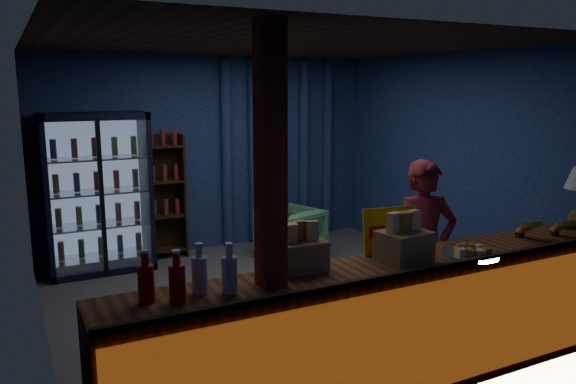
% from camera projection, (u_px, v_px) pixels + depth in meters
% --- Properties ---
extents(ground, '(4.60, 4.60, 0.00)m').
position_uv_depth(ground, '(284.00, 299.00, 5.90)').
color(ground, '#515154').
rests_on(ground, ground).
extents(room_walls, '(4.60, 4.60, 4.60)m').
position_uv_depth(room_walls, '(284.00, 150.00, 5.61)').
color(room_walls, navy).
rests_on(room_walls, ground).
extents(counter, '(4.40, 0.57, 0.99)m').
position_uv_depth(counter, '(400.00, 323.00, 4.14)').
color(counter, brown).
rests_on(counter, ground).
extents(support_post, '(0.16, 0.16, 2.60)m').
position_uv_depth(support_post, '(271.00, 232.00, 3.53)').
color(support_post, '#992D16').
rests_on(support_post, ground).
extents(beverage_cooler, '(1.20, 0.62, 1.90)m').
position_uv_depth(beverage_cooler, '(97.00, 194.00, 6.71)').
color(beverage_cooler, black).
rests_on(beverage_cooler, ground).
extents(bottle_shelf, '(0.50, 0.28, 1.60)m').
position_uv_depth(bottle_shelf, '(164.00, 197.00, 7.24)').
color(bottle_shelf, '#342010').
rests_on(bottle_shelf, ground).
extents(curtain_folds, '(1.74, 0.14, 2.50)m').
position_uv_depth(curtain_folds, '(279.00, 150.00, 7.98)').
color(curtain_folds, navy).
rests_on(curtain_folds, room_walls).
extents(framed_picture, '(0.36, 0.04, 0.28)m').
position_uv_depth(framed_picture, '(271.00, 119.00, 7.79)').
color(framed_picture, gold).
rests_on(framed_picture, room_walls).
extents(shopkeeper, '(0.66, 0.52, 1.58)m').
position_uv_depth(shopkeeper, '(424.00, 250.00, 4.89)').
color(shopkeeper, maroon).
rests_on(shopkeeper, ground).
extents(green_chair, '(0.88, 0.89, 0.65)m').
position_uv_depth(green_chair, '(290.00, 233.00, 7.27)').
color(green_chair, '#60C07C').
rests_on(green_chair, ground).
extents(side_table, '(0.55, 0.40, 0.59)m').
position_uv_depth(side_table, '(280.00, 237.00, 7.37)').
color(side_table, '#342010').
rests_on(side_table, ground).
extents(yellow_sign, '(0.45, 0.15, 0.35)m').
position_uv_depth(yellow_sign, '(390.00, 230.00, 4.25)').
color(yellow_sign, '#E1B00B').
rests_on(yellow_sign, counter).
extents(soda_bottles, '(0.59, 0.18, 0.32)m').
position_uv_depth(soda_bottles, '(189.00, 277.00, 3.35)').
color(soda_bottles, '#BE0C0D').
rests_on(soda_bottles, counter).
extents(snack_box_left, '(0.38, 0.32, 0.37)m').
position_uv_depth(snack_box_left, '(404.00, 244.00, 4.04)').
color(snack_box_left, '#9B7F4B').
rests_on(snack_box_left, counter).
extents(snack_box_centre, '(0.33, 0.28, 0.34)m').
position_uv_depth(snack_box_centre, '(301.00, 253.00, 3.87)').
color(snack_box_centre, '#9B7F4B').
rests_on(snack_box_centre, counter).
extents(pastry_tray, '(0.43, 0.43, 0.07)m').
position_uv_depth(pastry_tray, '(470.00, 252.00, 4.20)').
color(pastry_tray, silver).
rests_on(pastry_tray, counter).
extents(banana_bunches, '(1.17, 0.32, 0.19)m').
position_uv_depth(banana_bunches, '(566.00, 223.00, 4.83)').
color(banana_bunches, gold).
rests_on(banana_bunches, counter).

